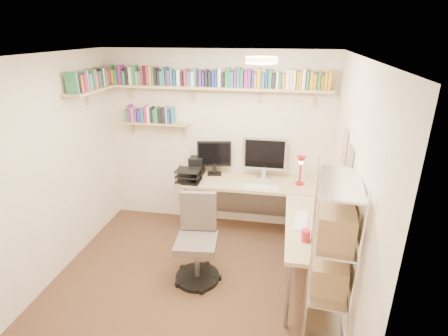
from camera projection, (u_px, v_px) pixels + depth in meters
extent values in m
plane|color=#422C1C|center=(191.00, 282.00, 4.04)|extent=(3.20, 3.20, 0.00)
cube|color=#F4E1C7|center=(216.00, 141.00, 4.96)|extent=(3.20, 0.04, 2.50)
cube|color=#F4E1C7|center=(47.00, 173.00, 3.85)|extent=(0.04, 3.00, 2.50)
cube|color=#F4E1C7|center=(349.00, 196.00, 3.32)|extent=(0.04, 3.00, 2.50)
cube|color=#F4E1C7|center=(122.00, 278.00, 2.21)|extent=(3.20, 0.04, 2.50)
cube|color=white|center=(182.00, 56.00, 3.13)|extent=(3.20, 3.00, 0.04)
cube|color=silver|center=(344.00, 148.00, 3.71)|extent=(0.01, 0.30, 0.42)
cube|color=white|center=(349.00, 166.00, 3.37)|extent=(0.01, 0.28, 0.38)
cylinder|color=#FFEAC6|center=(261.00, 60.00, 3.21)|extent=(0.30, 0.30, 0.06)
cube|color=tan|center=(214.00, 88.00, 4.56)|extent=(3.05, 0.25, 0.03)
cube|color=tan|center=(93.00, 89.00, 4.42)|extent=(0.25, 1.00, 0.03)
cube|color=tan|center=(156.00, 123.00, 4.92)|extent=(0.95, 0.20, 0.02)
cube|color=tan|center=(130.00, 90.00, 4.85)|extent=(0.03, 0.20, 0.20)
cube|color=tan|center=(193.00, 91.00, 4.70)|extent=(0.03, 0.20, 0.20)
cube|color=tan|center=(260.00, 93.00, 4.55)|extent=(0.03, 0.20, 0.20)
cube|color=tan|center=(315.00, 95.00, 4.43)|extent=(0.03, 0.20, 0.20)
cube|color=#BB1942|center=(109.00, 76.00, 4.76)|extent=(0.04, 0.11, 0.21)
cube|color=#28784B|center=(112.00, 74.00, 4.75)|extent=(0.02, 0.13, 0.25)
cube|color=orange|center=(115.00, 77.00, 4.75)|extent=(0.03, 0.15, 0.19)
cube|color=#28784B|center=(118.00, 77.00, 4.74)|extent=(0.04, 0.13, 0.19)
cube|color=#79217D|center=(121.00, 75.00, 4.72)|extent=(0.04, 0.15, 0.25)
cube|color=#28784B|center=(125.00, 77.00, 4.73)|extent=(0.04, 0.15, 0.18)
cube|color=black|center=(128.00, 76.00, 4.71)|extent=(0.04, 0.14, 0.22)
cube|color=white|center=(132.00, 76.00, 4.70)|extent=(0.04, 0.13, 0.23)
cube|color=#28784B|center=(135.00, 75.00, 4.69)|extent=(0.04, 0.14, 0.24)
cube|color=#9C9071|center=(138.00, 78.00, 4.70)|extent=(0.02, 0.15, 0.17)
cube|color=#28784B|center=(141.00, 78.00, 4.69)|extent=(0.04, 0.12, 0.18)
cube|color=#BB1942|center=(143.00, 75.00, 4.67)|extent=(0.03, 0.11, 0.24)
cube|color=black|center=(146.00, 76.00, 4.67)|extent=(0.03, 0.14, 0.23)
cube|color=#BB1942|center=(149.00, 76.00, 4.66)|extent=(0.03, 0.14, 0.24)
cube|color=gold|center=(151.00, 75.00, 4.65)|extent=(0.03, 0.12, 0.25)
cube|color=#28784B|center=(154.00, 76.00, 4.65)|extent=(0.02, 0.12, 0.23)
cube|color=black|center=(157.00, 76.00, 4.64)|extent=(0.03, 0.12, 0.22)
cube|color=black|center=(160.00, 78.00, 4.64)|extent=(0.03, 0.13, 0.19)
cube|color=#2C6B84|center=(162.00, 78.00, 4.64)|extent=(0.03, 0.13, 0.18)
cube|color=#28784B|center=(165.00, 76.00, 4.62)|extent=(0.03, 0.14, 0.23)
cube|color=#1E329C|center=(167.00, 76.00, 4.62)|extent=(0.02, 0.11, 0.23)
cube|color=#79217D|center=(170.00, 78.00, 4.62)|extent=(0.03, 0.13, 0.20)
cube|color=#28784B|center=(172.00, 77.00, 4.61)|extent=(0.03, 0.13, 0.21)
cube|color=#1E329C|center=(175.00, 78.00, 4.61)|extent=(0.03, 0.11, 0.19)
cube|color=white|center=(179.00, 78.00, 4.60)|extent=(0.04, 0.11, 0.20)
cube|color=black|center=(183.00, 79.00, 4.59)|extent=(0.03, 0.12, 0.18)
cube|color=#BB1942|center=(186.00, 77.00, 4.58)|extent=(0.04, 0.12, 0.21)
cube|color=#2C6B84|center=(190.00, 79.00, 4.58)|extent=(0.04, 0.13, 0.19)
cube|color=white|center=(193.00, 79.00, 4.57)|extent=(0.04, 0.12, 0.18)
cube|color=#2C6B84|center=(196.00, 77.00, 4.55)|extent=(0.03, 0.14, 0.23)
cube|color=black|center=(199.00, 79.00, 4.55)|extent=(0.03, 0.14, 0.19)
cube|color=#79217D|center=(201.00, 78.00, 4.55)|extent=(0.03, 0.13, 0.20)
cube|color=#1E329C|center=(204.00, 79.00, 4.55)|extent=(0.03, 0.12, 0.18)
cube|color=black|center=(207.00, 78.00, 4.53)|extent=(0.04, 0.12, 0.21)
cube|color=black|center=(211.00, 79.00, 4.53)|extent=(0.04, 0.13, 0.18)
cube|color=#1E329C|center=(214.00, 79.00, 4.52)|extent=(0.03, 0.14, 0.20)
cube|color=#1E329C|center=(216.00, 78.00, 4.51)|extent=(0.03, 0.12, 0.22)
cube|color=white|center=(220.00, 77.00, 4.50)|extent=(0.04, 0.12, 0.23)
cube|color=black|center=(224.00, 80.00, 4.50)|extent=(0.03, 0.14, 0.18)
cube|color=#28784B|center=(227.00, 79.00, 4.49)|extent=(0.03, 0.13, 0.19)
cube|color=#28784B|center=(229.00, 77.00, 4.48)|extent=(0.03, 0.11, 0.24)
cube|color=#2C6B84|center=(232.00, 79.00, 4.48)|extent=(0.04, 0.13, 0.19)
cube|color=#79217D|center=(236.00, 78.00, 4.47)|extent=(0.03, 0.12, 0.22)
cube|color=#2C6B84|center=(239.00, 77.00, 4.46)|extent=(0.03, 0.15, 0.25)
cube|color=#28784B|center=(242.00, 78.00, 4.45)|extent=(0.03, 0.12, 0.23)
cube|color=#79217D|center=(246.00, 79.00, 4.45)|extent=(0.04, 0.11, 0.21)
cube|color=#79217D|center=(250.00, 78.00, 4.44)|extent=(0.04, 0.12, 0.23)
cube|color=#1E329C|center=(253.00, 79.00, 4.43)|extent=(0.03, 0.12, 0.20)
cube|color=orange|center=(256.00, 80.00, 4.43)|extent=(0.03, 0.13, 0.19)
cube|color=orange|center=(259.00, 78.00, 4.42)|extent=(0.04, 0.14, 0.24)
cube|color=#2C6B84|center=(263.00, 81.00, 4.42)|extent=(0.04, 0.12, 0.18)
cube|color=#1E329C|center=(267.00, 79.00, 4.40)|extent=(0.02, 0.15, 0.22)
cube|color=#28784B|center=(270.00, 79.00, 4.39)|extent=(0.04, 0.11, 0.23)
cube|color=black|center=(274.00, 81.00, 4.39)|extent=(0.04, 0.12, 0.18)
cube|color=white|center=(277.00, 80.00, 4.38)|extent=(0.03, 0.14, 0.20)
cube|color=#2C6B84|center=(280.00, 81.00, 4.38)|extent=(0.03, 0.15, 0.18)
cube|color=orange|center=(284.00, 81.00, 4.37)|extent=(0.04, 0.14, 0.18)
cube|color=white|center=(288.00, 79.00, 4.36)|extent=(0.04, 0.13, 0.23)
cube|color=white|center=(291.00, 79.00, 4.35)|extent=(0.03, 0.12, 0.23)
cube|color=white|center=(294.00, 79.00, 4.34)|extent=(0.04, 0.13, 0.23)
cube|color=orange|center=(298.00, 80.00, 4.34)|extent=(0.02, 0.14, 0.21)
cube|color=orange|center=(300.00, 80.00, 4.34)|extent=(0.03, 0.13, 0.21)
cube|color=white|center=(304.00, 79.00, 4.32)|extent=(0.04, 0.13, 0.24)
cube|color=#28784B|center=(308.00, 80.00, 4.32)|extent=(0.03, 0.12, 0.21)
cube|color=gold|center=(311.00, 81.00, 4.31)|extent=(0.04, 0.13, 0.21)
cube|color=orange|center=(315.00, 81.00, 4.31)|extent=(0.04, 0.14, 0.19)
cube|color=#28784B|center=(319.00, 81.00, 4.30)|extent=(0.04, 0.15, 0.21)
cube|color=gold|center=(322.00, 82.00, 4.30)|extent=(0.02, 0.13, 0.17)
cube|color=orange|center=(325.00, 81.00, 4.29)|extent=(0.04, 0.14, 0.20)
cube|color=orange|center=(329.00, 80.00, 4.27)|extent=(0.04, 0.14, 0.24)
cube|color=#28784B|center=(72.00, 83.00, 3.97)|extent=(0.14, 0.04, 0.25)
cube|color=#79217D|center=(74.00, 83.00, 4.02)|extent=(0.11, 0.02, 0.24)
cube|color=black|center=(76.00, 84.00, 4.06)|extent=(0.12, 0.04, 0.20)
cube|color=gold|center=(78.00, 84.00, 4.10)|extent=(0.11, 0.04, 0.19)
cube|color=#BB1942|center=(80.00, 83.00, 4.14)|extent=(0.14, 0.04, 0.20)
cube|color=#2C6B84|center=(82.00, 82.00, 4.18)|extent=(0.14, 0.03, 0.22)
cube|color=#9C9071|center=(84.00, 80.00, 4.21)|extent=(0.12, 0.03, 0.24)
cube|color=#2C6B84|center=(86.00, 82.00, 4.25)|extent=(0.12, 0.03, 0.18)
cube|color=#9C9071|center=(88.00, 82.00, 4.29)|extent=(0.11, 0.04, 0.19)
cube|color=#2C6B84|center=(90.00, 79.00, 4.33)|extent=(0.15, 0.04, 0.23)
cube|color=orange|center=(92.00, 79.00, 4.37)|extent=(0.14, 0.03, 0.24)
cube|color=#BB1942|center=(94.00, 80.00, 4.42)|extent=(0.12, 0.04, 0.18)
cube|color=#2C6B84|center=(96.00, 79.00, 4.47)|extent=(0.15, 0.03, 0.20)
cube|color=black|center=(98.00, 78.00, 4.51)|extent=(0.13, 0.04, 0.23)
cube|color=white|center=(99.00, 77.00, 4.55)|extent=(0.14, 0.03, 0.22)
cube|color=#28784B|center=(101.00, 77.00, 4.58)|extent=(0.15, 0.04, 0.23)
cube|color=orange|center=(103.00, 78.00, 4.64)|extent=(0.11, 0.04, 0.18)
cube|color=#BB1942|center=(104.00, 76.00, 4.67)|extent=(0.14, 0.03, 0.23)
cube|color=#2C6B84|center=(106.00, 77.00, 4.71)|extent=(0.14, 0.03, 0.19)
cube|color=#BB1942|center=(108.00, 77.00, 4.76)|extent=(0.15, 0.04, 0.18)
cube|color=#28784B|center=(128.00, 115.00, 4.95)|extent=(0.04, 0.14, 0.17)
cube|color=#79217D|center=(130.00, 113.00, 4.93)|extent=(0.03, 0.14, 0.23)
cube|color=#9C9071|center=(134.00, 114.00, 4.93)|extent=(0.04, 0.11, 0.19)
cube|color=#79217D|center=(137.00, 115.00, 4.93)|extent=(0.04, 0.14, 0.18)
cube|color=#1E329C|center=(141.00, 116.00, 4.92)|extent=(0.04, 0.13, 0.17)
cube|color=#2C6B84|center=(144.00, 115.00, 4.90)|extent=(0.04, 0.12, 0.20)
cube|color=#BB1942|center=(147.00, 114.00, 4.89)|extent=(0.04, 0.14, 0.23)
cube|color=white|center=(150.00, 114.00, 4.88)|extent=(0.04, 0.14, 0.23)
cube|color=black|center=(152.00, 115.00, 4.88)|extent=(0.04, 0.13, 0.22)
cube|color=#28784B|center=(155.00, 116.00, 4.88)|extent=(0.03, 0.12, 0.18)
cube|color=#28784B|center=(158.00, 115.00, 4.87)|extent=(0.04, 0.14, 0.22)
cube|color=black|center=(161.00, 115.00, 4.86)|extent=(0.04, 0.12, 0.20)
cube|color=black|center=(165.00, 115.00, 4.85)|extent=(0.04, 0.15, 0.20)
cube|color=#9C9071|center=(167.00, 114.00, 4.84)|extent=(0.03, 0.14, 0.24)
cube|color=#1E329C|center=(170.00, 116.00, 4.84)|extent=(0.04, 0.14, 0.19)
cube|color=#2C6B84|center=(173.00, 115.00, 4.83)|extent=(0.03, 0.11, 0.23)
cube|color=tan|center=(259.00, 183.00, 4.77)|extent=(2.05, 0.65, 0.04)
cube|color=tan|center=(316.00, 227.00, 3.69)|extent=(0.65, 1.40, 0.04)
cylinder|color=gray|center=(186.00, 212.00, 4.83)|extent=(0.04, 0.04, 0.75)
cylinder|color=gray|center=(196.00, 195.00, 5.32)|extent=(0.04, 0.04, 0.75)
cylinder|color=gray|center=(327.00, 206.00, 5.00)|extent=(0.04, 0.04, 0.75)
cylinder|color=gray|center=(287.00, 296.00, 3.29)|extent=(0.04, 0.04, 0.75)
cylinder|color=gray|center=(347.00, 304.00, 3.20)|extent=(0.04, 0.04, 0.75)
cube|color=gray|center=(260.00, 197.00, 5.15)|extent=(1.94, 0.02, 0.59)
cube|color=silver|center=(265.00, 154.00, 4.74)|extent=(0.59, 0.03, 0.45)
cube|color=black|center=(265.00, 154.00, 4.72)|extent=(0.53, 0.00, 0.39)
cube|color=black|center=(214.00, 154.00, 4.87)|extent=(0.47, 0.03, 0.37)
cube|color=black|center=(335.00, 196.00, 3.59)|extent=(0.03, 0.63, 0.41)
cube|color=silver|center=(332.00, 196.00, 3.59)|extent=(0.00, 0.56, 0.35)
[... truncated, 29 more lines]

